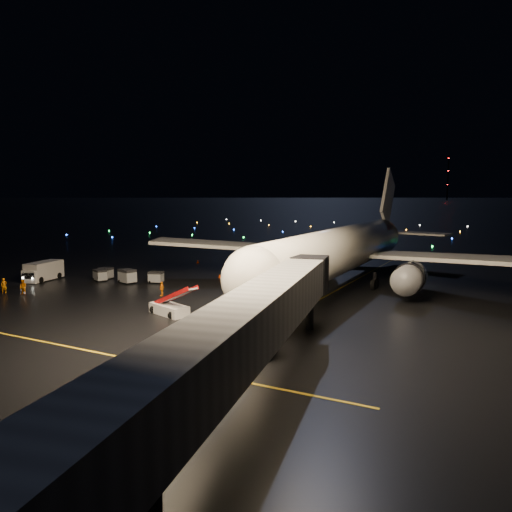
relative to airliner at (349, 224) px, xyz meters
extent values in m
plane|color=black|center=(-11.89, 273.81, -8.01)|extent=(2000.00, 2000.00, 0.00)
cube|color=gold|center=(0.11, -11.19, -8.00)|extent=(0.25, 80.00, 0.02)
cube|color=gold|center=(-16.89, -36.19, -8.00)|extent=(60.00, 0.25, 0.02)
cube|color=silver|center=(1.96, -31.32, -7.07)|extent=(4.37, 3.10, 1.88)
cube|color=silver|center=(-37.91, -16.47, -6.70)|extent=(3.63, 7.40, 2.61)
imported|color=orange|center=(-34.93, -24.74, -7.10)|extent=(0.74, 0.79, 1.82)
imported|color=orange|center=(-32.00, -24.35, -7.11)|extent=(0.99, 0.83, 1.80)
imported|color=orange|center=(-17.01, -17.30, -7.15)|extent=(0.66, 1.08, 1.71)
cone|color=#F43B00|center=(-5.96, -7.89, -7.77)|extent=(0.45, 0.45, 0.48)
cone|color=#F43B00|center=(-11.39, -1.18, -7.79)|extent=(0.45, 0.45, 0.44)
cone|color=#F43B00|center=(-17.55, -3.54, -7.75)|extent=(0.54, 0.54, 0.52)
cone|color=#F43B00|center=(-28.35, 6.85, -7.74)|extent=(0.49, 0.49, 0.54)
cylinder|color=black|center=(-71.89, 713.81, 23.99)|extent=(1.80, 1.80, 64.00)
cube|color=gray|center=(-26.15, -12.99, -7.07)|extent=(2.54, 2.07, 1.88)
cube|color=gray|center=(-22.91, -11.03, -7.24)|extent=(2.05, 1.66, 1.53)
cube|color=gray|center=(-30.61, -13.42, -7.21)|extent=(2.25, 1.96, 1.60)
cube|color=gray|center=(-31.22, -11.77, -7.22)|extent=(2.04, 1.58, 1.57)
camera|label=1|loc=(19.28, -63.02, 4.12)|focal=35.00mm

